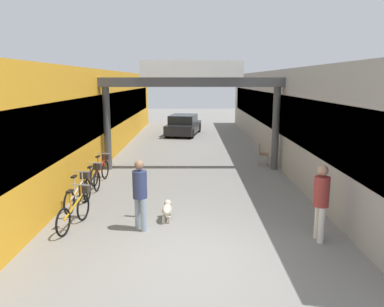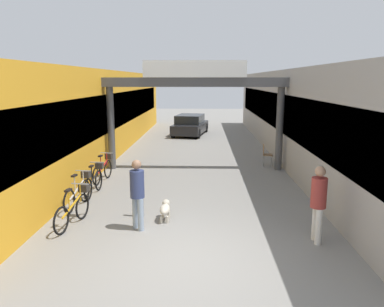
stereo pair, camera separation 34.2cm
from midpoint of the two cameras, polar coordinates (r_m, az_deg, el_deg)
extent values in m
plane|color=gray|center=(7.90, -1.36, -15.56)|extent=(80.00, 80.00, 0.00)
cube|color=gold|center=(18.88, -16.26, 5.95)|extent=(3.00, 26.00, 3.97)
cube|color=black|center=(18.50, -11.86, 6.68)|extent=(0.04, 23.40, 1.59)
cube|color=#9E9993|center=(18.77, 15.35, 5.97)|extent=(3.00, 26.00, 3.97)
cube|color=black|center=(18.42, 10.91, 6.70)|extent=(0.04, 23.40, 1.59)
cylinder|color=#4C4C4F|center=(15.28, -13.32, 3.68)|extent=(0.28, 0.28, 3.28)
cylinder|color=#4C4C4F|center=(15.20, 12.13, 3.69)|extent=(0.28, 0.28, 3.28)
cube|color=#4C4C4F|center=(14.74, -0.65, 10.82)|extent=(7.40, 0.44, 0.36)
cube|color=white|center=(14.55, -0.66, 12.78)|extent=(3.96, 0.10, 0.64)
cylinder|color=#8C9EB2|center=(9.27, -9.22, -8.87)|extent=(0.20, 0.20, 0.80)
cylinder|color=#8C9EB2|center=(9.08, -8.38, -9.28)|extent=(0.20, 0.20, 0.80)
cylinder|color=navy|center=(8.95, -8.94, -4.69)|extent=(0.48, 0.48, 0.66)
sphere|color=#8C664C|center=(8.83, -9.03, -1.74)|extent=(0.32, 0.32, 0.23)
cylinder|color=silver|center=(9.01, 17.66, -9.82)|extent=(0.14, 0.14, 0.81)
cylinder|color=silver|center=(8.80, 18.16, -10.37)|extent=(0.14, 0.14, 0.81)
cylinder|color=#99332D|center=(8.67, 18.19, -5.54)|extent=(0.35, 0.35, 0.67)
sphere|color=tan|center=(8.55, 18.39, -2.47)|extent=(0.23, 0.23, 0.23)
ellipsoid|color=beige|center=(9.66, -4.76, -8.53)|extent=(0.26, 0.58, 0.23)
sphere|color=beige|center=(9.88, -4.62, -7.58)|extent=(0.20, 0.20, 0.20)
sphere|color=white|center=(9.83, -4.66, -8.25)|extent=(0.14, 0.14, 0.14)
cylinder|color=beige|center=(9.90, -5.09, -9.32)|extent=(0.07, 0.07, 0.19)
cylinder|color=beige|center=(9.89, -4.20, -9.34)|extent=(0.07, 0.07, 0.19)
cylinder|color=beige|center=(9.58, -5.31, -10.05)|extent=(0.07, 0.07, 0.19)
cylinder|color=beige|center=(9.57, -4.38, -10.07)|extent=(0.07, 0.07, 0.19)
torus|color=black|center=(10.12, -17.08, -7.87)|extent=(0.16, 0.67, 0.67)
torus|color=black|center=(9.28, -19.93, -9.80)|extent=(0.16, 0.67, 0.67)
cube|color=gold|center=(9.64, -18.50, -7.79)|extent=(0.19, 0.93, 0.34)
cylinder|color=gold|center=(9.47, -18.93, -6.75)|extent=(0.04, 0.04, 0.42)
cube|color=black|center=(9.41, -19.01, -5.48)|extent=(0.14, 0.23, 0.05)
cylinder|color=gold|center=(9.96, -17.36, -5.91)|extent=(0.04, 0.04, 0.46)
cylinder|color=gray|center=(9.89, -17.44, -4.58)|extent=(0.46, 0.11, 0.03)
cube|color=#332D28|center=(10.11, -16.87, -5.16)|extent=(0.27, 0.24, 0.20)
torus|color=black|center=(11.50, -16.85, -5.57)|extent=(0.12, 0.67, 0.67)
torus|color=black|center=(10.61, -18.97, -7.11)|extent=(0.12, 0.67, 0.67)
cube|color=beige|center=(11.00, -17.92, -5.42)|extent=(0.13, 0.94, 0.34)
cylinder|color=beige|center=(10.84, -18.25, -4.48)|extent=(0.04, 0.04, 0.42)
cube|color=black|center=(10.78, -18.32, -3.35)|extent=(0.12, 0.23, 0.05)
cylinder|color=beige|center=(11.34, -17.07, -3.82)|extent=(0.04, 0.04, 0.46)
cylinder|color=gray|center=(11.29, -17.14, -2.64)|extent=(0.46, 0.08, 0.03)
cube|color=#332D28|center=(11.50, -16.71, -3.18)|extent=(0.26, 0.22, 0.20)
torus|color=black|center=(12.53, -14.94, -4.10)|extent=(0.07, 0.67, 0.67)
torus|color=black|center=(11.60, -16.40, -5.40)|extent=(0.07, 0.67, 0.67)
cube|color=black|center=(12.02, -15.69, -3.90)|extent=(0.07, 0.94, 0.34)
cylinder|color=black|center=(11.85, -15.92, -3.02)|extent=(0.03, 0.03, 0.42)
cube|color=black|center=(11.80, -15.97, -1.98)|extent=(0.11, 0.22, 0.05)
cylinder|color=black|center=(12.38, -15.11, -2.47)|extent=(0.03, 0.03, 0.46)
cylinder|color=gray|center=(12.33, -15.16, -1.39)|extent=(0.46, 0.04, 0.03)
cube|color=#332D28|center=(12.55, -14.86, -1.90)|extent=(0.25, 0.21, 0.20)
torus|color=black|center=(14.03, -13.68, -2.42)|extent=(0.13, 0.67, 0.67)
torus|color=black|center=(13.11, -15.26, -3.44)|extent=(0.13, 0.67, 0.67)
cube|color=red|center=(13.53, -14.48, -2.17)|extent=(0.16, 0.94, 0.34)
cylinder|color=red|center=(13.37, -14.72, -1.37)|extent=(0.04, 0.04, 0.42)
cube|color=black|center=(13.32, -14.76, -0.45)|extent=(0.13, 0.23, 0.05)
cylinder|color=red|center=(13.89, -13.84, -0.95)|extent=(0.04, 0.04, 0.46)
cylinder|color=gray|center=(13.84, -13.88, 0.02)|extent=(0.46, 0.09, 0.03)
cube|color=#332D28|center=(14.06, -13.56, -0.46)|extent=(0.26, 0.23, 0.20)
cylinder|color=gray|center=(9.91, -8.31, -6.79)|extent=(0.10, 0.10, 1.03)
sphere|color=gray|center=(9.76, -8.40, -3.74)|extent=(0.10, 0.10, 0.10)
cylinder|color=gray|center=(16.23, 10.92, -0.87)|extent=(0.03, 0.03, 0.45)
cylinder|color=gray|center=(15.90, 10.99, -1.12)|extent=(0.03, 0.03, 0.45)
cylinder|color=gray|center=(16.22, 9.72, -0.84)|extent=(0.03, 0.03, 0.45)
cylinder|color=gray|center=(15.88, 9.77, -1.09)|extent=(0.03, 0.03, 0.45)
cube|color=olive|center=(16.01, 10.38, -0.12)|extent=(0.45, 0.45, 0.04)
cube|color=olive|center=(15.96, 9.76, 0.67)|extent=(0.09, 0.40, 0.40)
cube|color=black|center=(24.58, -1.56, 3.98)|extent=(2.39, 4.23, 0.60)
cube|color=#1E2328|center=(24.37, -1.64, 5.28)|extent=(1.92, 2.43, 0.55)
cylinder|color=black|center=(26.17, -2.65, 4.01)|extent=(0.30, 0.62, 0.60)
cylinder|color=black|center=(25.88, 0.80, 3.94)|extent=(0.30, 0.62, 0.60)
cylinder|color=black|center=(23.37, -4.17, 3.13)|extent=(0.30, 0.62, 0.60)
cylinder|color=black|center=(23.04, -0.32, 3.05)|extent=(0.30, 0.62, 0.60)
camera|label=1|loc=(0.17, -90.84, -0.17)|focal=35.00mm
camera|label=2|loc=(0.17, 89.16, 0.17)|focal=35.00mm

